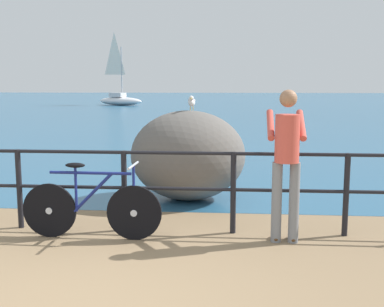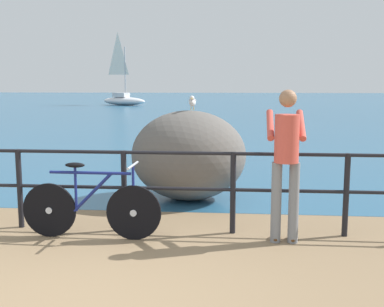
{
  "view_description": "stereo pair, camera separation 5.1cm",
  "coord_description": "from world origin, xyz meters",
  "px_view_note": "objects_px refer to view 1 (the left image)",
  "views": [
    {
      "loc": [
        1.32,
        -3.6,
        1.85
      ],
      "look_at": [
        0.82,
        2.57,
        0.94
      ],
      "focal_mm": 44.58,
      "sensor_mm": 36.0,
      "label": 1
    },
    {
      "loc": [
        1.37,
        -3.59,
        1.85
      ],
      "look_at": [
        0.82,
        2.57,
        0.94
      ],
      "focal_mm": 44.58,
      "sensor_mm": 36.0,
      "label": 2
    }
  ],
  "objects_px": {
    "seagull": "(192,101)",
    "sailboat": "(120,97)",
    "person_at_railing": "(286,158)",
    "breakwater_boulder_main": "(188,155)",
    "bicycle": "(92,207)"
  },
  "relations": [
    {
      "from": "bicycle",
      "to": "sailboat",
      "type": "relative_size",
      "value": 0.28
    },
    {
      "from": "person_at_railing",
      "to": "sailboat",
      "type": "xyz_separation_m",
      "value": [
        -10.07,
        34.76,
        -0.28
      ]
    },
    {
      "from": "breakwater_boulder_main",
      "to": "seagull",
      "type": "relative_size",
      "value": 5.41
    },
    {
      "from": "seagull",
      "to": "sailboat",
      "type": "xyz_separation_m",
      "value": [
        -8.81,
        32.73,
        -0.86
      ]
    },
    {
      "from": "seagull",
      "to": "sailboat",
      "type": "bearing_deg",
      "value": -166.58
    },
    {
      "from": "bicycle",
      "to": "sailboat",
      "type": "distance_m",
      "value": 35.7
    },
    {
      "from": "person_at_railing",
      "to": "sailboat",
      "type": "height_order",
      "value": "sailboat"
    },
    {
      "from": "person_at_railing",
      "to": "sailboat",
      "type": "distance_m",
      "value": 36.19
    },
    {
      "from": "person_at_railing",
      "to": "sailboat",
      "type": "relative_size",
      "value": 0.29
    },
    {
      "from": "breakwater_boulder_main",
      "to": "bicycle",
      "type": "bearing_deg",
      "value": -115.33
    },
    {
      "from": "seagull",
      "to": "breakwater_boulder_main",
      "type": "bearing_deg",
      "value": -48.26
    },
    {
      "from": "person_at_railing",
      "to": "seagull",
      "type": "height_order",
      "value": "person_at_railing"
    },
    {
      "from": "seagull",
      "to": "person_at_railing",
      "type": "bearing_deg",
      "value": 30.14
    },
    {
      "from": "person_at_railing",
      "to": "seagull",
      "type": "bearing_deg",
      "value": 33.66
    },
    {
      "from": "bicycle",
      "to": "seagull",
      "type": "xyz_separation_m",
      "value": [
        1.03,
        2.11,
        1.18
      ]
    }
  ]
}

